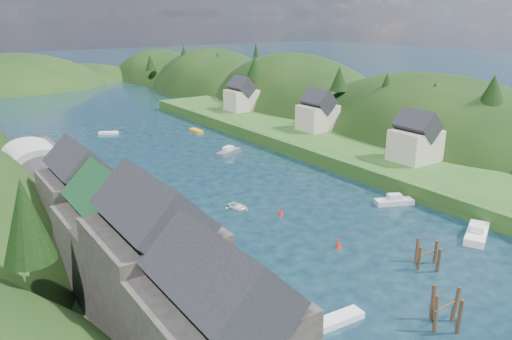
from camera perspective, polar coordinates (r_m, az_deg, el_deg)
ground at (r=90.05m, az=-7.95°, el=1.03°), size 600.00×600.00×0.00m
hillside_right at (r=136.02m, az=4.43°, el=3.53°), size 36.00×245.56×48.00m
far_hills at (r=208.52m, az=-23.19°, el=6.11°), size 103.00×68.00×44.00m
hill_trees at (r=101.20m, az=-11.37°, el=9.07°), size 91.49×151.25×12.43m
quay_left at (r=55.22m, az=-16.26°, el=-9.29°), size 12.00×110.00×2.00m
terrace_left_grass at (r=53.74m, az=-23.46°, el=-10.58°), size 12.00×110.00×2.50m
quayside_buildings at (r=40.37m, az=-13.37°, el=-9.71°), size 8.00×35.84×12.90m
boat_sheds at (r=70.55m, az=-23.08°, el=-0.39°), size 7.00×21.00×7.50m
terrace_right at (r=95.56m, az=8.32°, el=2.72°), size 16.00×120.00×2.40m
right_bank_cottages at (r=102.54m, az=6.52°, el=6.46°), size 9.00×59.24×8.41m
piling_cluster_near at (r=46.11m, az=20.85°, el=-14.93°), size 3.10×2.91×3.89m
piling_cluster_far at (r=55.35m, az=18.99°, el=-9.43°), size 3.22×3.00×3.27m
channel_buoy_near at (r=57.40m, az=9.39°, el=-8.31°), size 0.70×0.70×1.10m
channel_buoy_far at (r=65.39m, az=2.86°, el=-4.78°), size 0.70×0.70×1.10m
moored_boats at (r=55.95m, az=9.53°, el=-8.84°), size 36.45×97.38×2.39m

